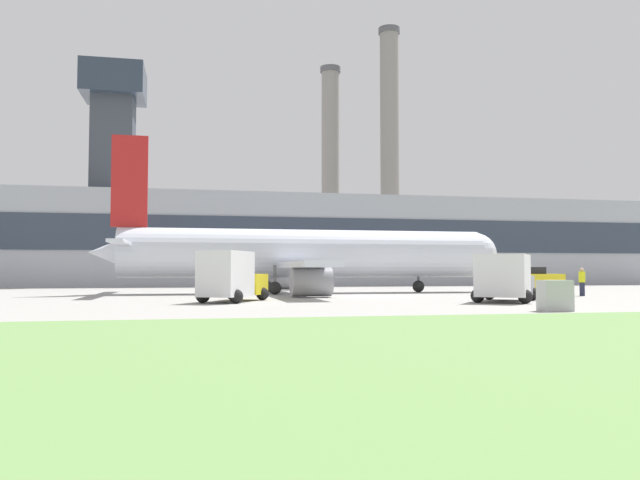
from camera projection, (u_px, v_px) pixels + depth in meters
The scene contains 10 objects.
ground_plane at pixel (369, 296), 39.88m from camera, with size 400.00×400.00×0.00m, color #999691.
terminal_building at pixel (286, 238), 68.78m from camera, with size 83.75×11.73×23.10m.
smokestack_left at pixel (330, 172), 103.27m from camera, with size 3.38×3.38×35.56m.
smokestack_right at pixel (390, 152), 100.94m from camera, with size 3.50×3.50×41.21m.
airplane at pixel (301, 254), 44.26m from camera, with size 29.31×24.08×10.76m.
pushback_tug at pixel (534, 281), 45.66m from camera, with size 4.25×3.25×1.86m.
baggage_truck at pixel (231, 278), 31.92m from camera, with size 4.01×5.38×2.59m.
fuel_truck at pixel (505, 279), 31.89m from camera, with size 4.94×5.55×2.42m.
ground_crew_person at pixel (582, 282), 39.33m from camera, with size 0.54×0.54×1.78m.
utility_cabinet at pixel (555, 296), 24.70m from camera, with size 1.23×0.74×1.23m.
Camera 1 is at (-11.22, -38.52, 1.62)m, focal length 35.00 mm.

